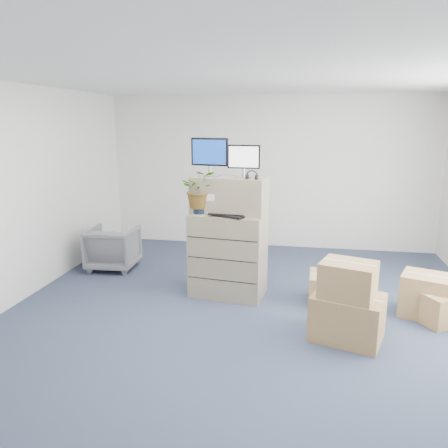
{
  "coord_description": "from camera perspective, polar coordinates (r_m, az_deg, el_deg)",
  "views": [
    {
      "loc": [
        0.61,
        -4.59,
        2.31
      ],
      "look_at": [
        -0.3,
        0.4,
        1.12
      ],
      "focal_mm": 35.0,
      "sensor_mm": 36.0,
      "label": 1
    }
  ],
  "objects": [
    {
      "name": "monitor_left",
      "position": [
        5.75,
        -1.89,
        9.01
      ],
      "size": [
        0.5,
        0.23,
        0.5
      ],
      "rotation": [
        0.0,
        0.0,
        -0.16
      ],
      "color": "#99999E",
      "rests_on": "filing_cabinet_upper"
    },
    {
      "name": "headphones",
      "position": [
        5.48,
        3.67,
        6.27
      ],
      "size": [
        0.15,
        0.03,
        0.15
      ],
      "primitive_type": "torus",
      "rotation": [
        1.57,
        0.0,
        -0.12
      ],
      "color": "black",
      "rests_on": "filing_cabinet_upper"
    },
    {
      "name": "ground",
      "position": [
        5.17,
        2.57,
        -13.33
      ],
      "size": [
        7.0,
        7.0,
        0.0
      ],
      "primitive_type": "plane",
      "color": "#242D41",
      "rests_on": "ground"
    },
    {
      "name": "phone_dock",
      "position": [
        5.79,
        0.2,
        1.91
      ],
      "size": [
        0.07,
        0.06,
        0.14
      ],
      "rotation": [
        0.0,
        0.0,
        -0.12
      ],
      "color": "silver",
      "rests_on": "filing_cabinet_lower"
    },
    {
      "name": "monitor_right",
      "position": [
        5.63,
        2.59,
        8.44
      ],
      "size": [
        0.42,
        0.18,
        0.42
      ],
      "rotation": [
        0.0,
        0.0,
        -0.08
      ],
      "color": "#99999E",
      "rests_on": "filing_cabinet_upper"
    },
    {
      "name": "water_bottle",
      "position": [
        5.73,
        1.0,
        2.56
      ],
      "size": [
        0.07,
        0.07,
        0.25
      ],
      "primitive_type": "cylinder",
      "color": "#9C9FA4",
      "rests_on": "filing_cabinet_lower"
    },
    {
      "name": "wall_back",
      "position": [
        8.17,
        6.07,
        6.73
      ],
      "size": [
        6.0,
        0.02,
        2.8
      ],
      "primitive_type": "cube",
      "color": "silver",
      "rests_on": "ground"
    },
    {
      "name": "tissue_box",
      "position": [
        5.75,
        3.82,
        2.51
      ],
      "size": [
        0.28,
        0.17,
        0.1
      ],
      "primitive_type": "cube",
      "rotation": [
        0.0,
        0.0,
        -0.17
      ],
      "color": "#3B7BCA",
      "rests_on": "external_drive"
    },
    {
      "name": "office_chair",
      "position": [
        7.22,
        -14.29,
        -2.8
      ],
      "size": [
        0.76,
        0.72,
        0.75
      ],
      "primitive_type": "imported",
      "rotation": [
        0.0,
        0.0,
        3.2
      ],
      "color": "#5C5C60",
      "rests_on": "ground"
    },
    {
      "name": "keyboard",
      "position": [
        5.62,
        0.35,
        1.19
      ],
      "size": [
        0.57,
        0.41,
        0.03
      ],
      "primitive_type": "cube",
      "rotation": [
        0.0,
        0.0,
        -0.42
      ],
      "color": "black",
      "rests_on": "filing_cabinet_lower"
    },
    {
      "name": "cardboard_boxes",
      "position": [
        5.44,
        19.61,
        -9.34
      ],
      "size": [
        1.92,
        1.61,
        0.88
      ],
      "color": "#9E7B4C",
      "rests_on": "ground"
    },
    {
      "name": "filing_cabinet_upper",
      "position": [
        5.76,
        0.73,
        3.79
      ],
      "size": [
        1.02,
        0.6,
        0.48
      ],
      "primitive_type": "cube",
      "rotation": [
        0.0,
        0.0,
        -0.12
      ],
      "color": "gray",
      "rests_on": "filing_cabinet_lower"
    },
    {
      "name": "potted_plant",
      "position": [
        5.67,
        -3.22,
        3.91
      ],
      "size": [
        0.56,
        0.6,
        0.47
      ],
      "rotation": [
        0.0,
        0.0,
        -0.12
      ],
      "color": "#A4BC97",
      "rests_on": "filing_cabinet_lower"
    },
    {
      "name": "mouse",
      "position": [
        5.55,
        3.87,
        1.06
      ],
      "size": [
        0.11,
        0.07,
        0.04
      ],
      "primitive_type": "ellipsoid",
      "rotation": [
        0.0,
        0.0,
        0.03
      ],
      "color": "silver",
      "rests_on": "filing_cabinet_lower"
    },
    {
      "name": "external_drive",
      "position": [
        5.78,
        3.79,
        1.72
      ],
      "size": [
        0.27,
        0.23,
        0.07
      ],
      "primitive_type": "cube",
      "rotation": [
        0.0,
        0.0,
        -0.26
      ],
      "color": "black",
      "rests_on": "filing_cabinet_lower"
    },
    {
      "name": "filing_cabinet_lower",
      "position": [
        5.89,
        0.56,
        -4.04
      ],
      "size": [
        1.03,
        0.7,
        1.13
      ],
      "primitive_type": "cube",
      "rotation": [
        0.0,
        0.0,
        -0.12
      ],
      "color": "gray",
      "rests_on": "ground"
    }
  ]
}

